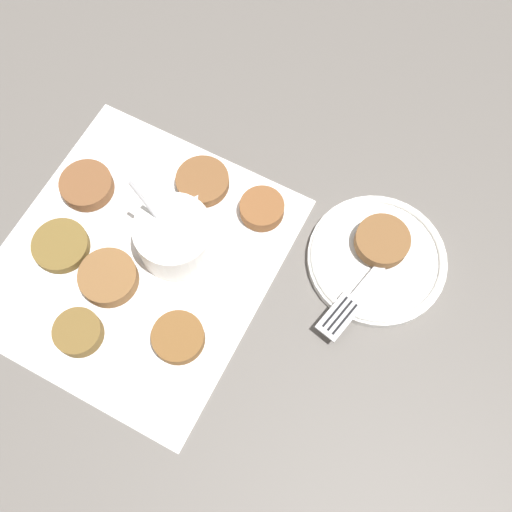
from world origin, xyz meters
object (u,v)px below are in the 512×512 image
Objects in this scene: sauce_bowl at (175,238)px; serving_plate at (377,259)px; fritter_on_plate at (382,241)px; fork at (355,297)px.

serving_plate is (0.11, -0.23, -0.02)m from sauce_bowl.
fritter_on_plate reaches higher than serving_plate.
fork is (0.05, -0.23, -0.01)m from sauce_bowl.
sauce_bowl reaches higher than fritter_on_plate.
fork is at bearing -77.82° from sauce_bowl.
serving_plate is 0.06m from fork.
sauce_bowl is 0.25m from fritter_on_plate.
serving_plate is at bearing -63.74° from sauce_bowl.
fork is at bearing -176.58° from fritter_on_plate.
serving_plate is at bearing -0.12° from fork.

